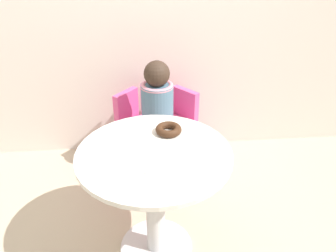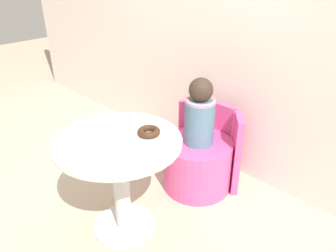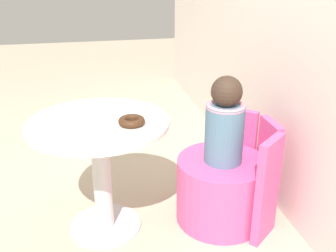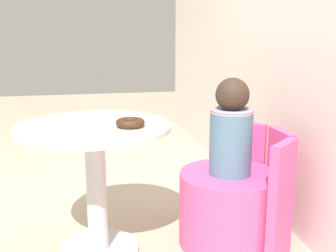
{
  "view_description": "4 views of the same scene",
  "coord_description": "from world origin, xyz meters",
  "px_view_note": "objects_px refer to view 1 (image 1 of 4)",
  "views": [
    {
      "loc": [
        0.02,
        -1.41,
        1.64
      ],
      "look_at": [
        0.18,
        0.33,
        0.64
      ],
      "focal_mm": 35.0,
      "sensor_mm": 36.0,
      "label": 1
    },
    {
      "loc": [
        1.51,
        -1.07,
        1.7
      ],
      "look_at": [
        0.1,
        0.37,
        0.66
      ],
      "focal_mm": 35.0,
      "sensor_mm": 36.0,
      "label": 2
    },
    {
      "loc": [
        2.12,
        -0.08,
        1.53
      ],
      "look_at": [
        0.15,
        0.34,
        0.67
      ],
      "focal_mm": 42.0,
      "sensor_mm": 36.0,
      "label": 3
    },
    {
      "loc": [
        2.06,
        -0.07,
        1.15
      ],
      "look_at": [
        0.16,
        0.33,
        0.7
      ],
      "focal_mm": 42.0,
      "sensor_mm": 36.0,
      "label": 4
    }
  ],
  "objects_px": {
    "tub_chair": "(158,152)",
    "donut": "(169,129)",
    "round_table": "(155,182)",
    "child_figure": "(157,99)"
  },
  "relations": [
    {
      "from": "tub_chair",
      "to": "donut",
      "type": "bearing_deg",
      "value": -86.81
    },
    {
      "from": "round_table",
      "to": "donut",
      "type": "distance_m",
      "value": 0.3
    },
    {
      "from": "round_table",
      "to": "child_figure",
      "type": "height_order",
      "value": "child_figure"
    },
    {
      "from": "round_table",
      "to": "tub_chair",
      "type": "relative_size",
      "value": 1.45
    },
    {
      "from": "round_table",
      "to": "tub_chair",
      "type": "height_order",
      "value": "round_table"
    },
    {
      "from": "round_table",
      "to": "tub_chair",
      "type": "distance_m",
      "value": 0.78
    },
    {
      "from": "child_figure",
      "to": "round_table",
      "type": "bearing_deg",
      "value": -94.72
    },
    {
      "from": "round_table",
      "to": "donut",
      "type": "bearing_deg",
      "value": 63.13
    },
    {
      "from": "tub_chair",
      "to": "child_figure",
      "type": "xyz_separation_m",
      "value": [
        -0.0,
        0.0,
        0.45
      ]
    },
    {
      "from": "tub_chair",
      "to": "child_figure",
      "type": "bearing_deg",
      "value": 180.0
    }
  ]
}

